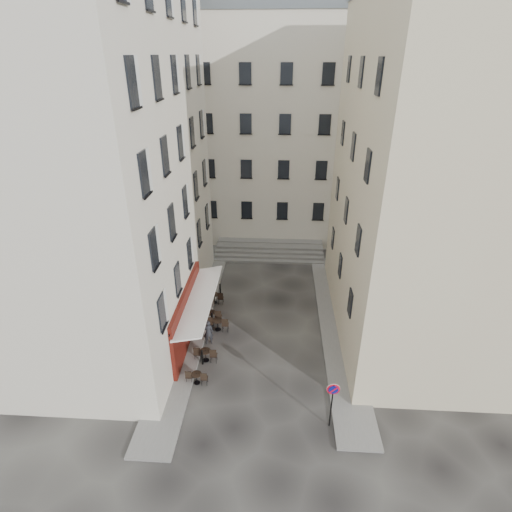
# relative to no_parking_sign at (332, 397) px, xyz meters

# --- Properties ---
(ground) EXTENTS (90.00, 90.00, 0.00)m
(ground) POSITION_rel_no_parking_sign_xyz_m (-3.30, 4.69, -1.80)
(ground) COLOR black
(ground) RESTS_ON ground
(sidewalk_left) EXTENTS (2.00, 22.00, 0.12)m
(sidewalk_left) POSITION_rel_no_parking_sign_xyz_m (-7.80, 8.69, -1.74)
(sidewalk_left) COLOR slate
(sidewalk_left) RESTS_ON ground
(sidewalk_right) EXTENTS (2.00, 18.00, 0.12)m
(sidewalk_right) POSITION_rel_no_parking_sign_xyz_m (1.20, 7.69, -1.74)
(sidewalk_right) COLOR slate
(sidewalk_right) RESTS_ON ground
(building_left) EXTENTS (12.20, 16.20, 20.60)m
(building_left) POSITION_rel_no_parking_sign_xyz_m (-13.80, 7.69, 8.51)
(building_left) COLOR beige
(building_left) RESTS_ON ground
(building_right) EXTENTS (12.20, 14.20, 18.60)m
(building_right) POSITION_rel_no_parking_sign_xyz_m (7.20, 8.19, 7.51)
(building_right) COLOR beige
(building_right) RESTS_ON ground
(building_back) EXTENTS (18.20, 10.20, 18.60)m
(building_back) POSITION_rel_no_parking_sign_xyz_m (-4.30, 23.69, 7.51)
(building_back) COLOR beige
(building_back) RESTS_ON ground
(cafe_storefront) EXTENTS (1.74, 7.30, 3.50)m
(cafe_storefront) POSITION_rel_no_parking_sign_xyz_m (-7.62, 5.69, 0.08)
(cafe_storefront) COLOR #430E09
(cafe_storefront) RESTS_ON ground
(stone_steps) EXTENTS (9.00, 3.15, 0.80)m
(stone_steps) POSITION_rel_no_parking_sign_xyz_m (-3.30, 17.27, -1.40)
(stone_steps) COLOR #5D5C58
(stone_steps) RESTS_ON ground
(bollard_near) EXTENTS (0.12, 0.12, 0.98)m
(bollard_near) POSITION_rel_no_parking_sign_xyz_m (-6.55, 3.69, -1.27)
(bollard_near) COLOR black
(bollard_near) RESTS_ON ground
(bollard_mid) EXTENTS (0.12, 0.12, 0.98)m
(bollard_mid) POSITION_rel_no_parking_sign_xyz_m (-6.55, 7.19, -1.27)
(bollard_mid) COLOR black
(bollard_mid) RESTS_ON ground
(bollard_far) EXTENTS (0.12, 0.12, 0.98)m
(bollard_far) POSITION_rel_no_parking_sign_xyz_m (-6.55, 10.69, -1.27)
(bollard_far) COLOR black
(bollard_far) RESTS_ON ground
(no_parking_sign) EXTENTS (0.58, 0.10, 2.54)m
(no_parking_sign) POSITION_rel_no_parking_sign_xyz_m (0.00, 0.00, 0.00)
(no_parking_sign) COLOR black
(no_parking_sign) RESTS_ON ground
(bistro_table_a) EXTENTS (1.15, 0.54, 0.81)m
(bistro_table_a) POSITION_rel_no_parking_sign_xyz_m (-6.57, 2.27, -1.38)
(bistro_table_a) COLOR black
(bistro_table_a) RESTS_ON ground
(bistro_table_b) EXTENTS (1.29, 0.60, 0.90)m
(bistro_table_b) POSITION_rel_no_parking_sign_xyz_m (-6.41, 3.98, -1.33)
(bistro_table_b) COLOR black
(bistro_table_b) RESTS_ON ground
(bistro_table_c) EXTENTS (1.35, 0.63, 0.95)m
(bistro_table_c) POSITION_rel_no_parking_sign_xyz_m (-6.14, 6.77, -1.31)
(bistro_table_c) COLOR black
(bistro_table_c) RESTS_ON ground
(bistro_table_d) EXTENTS (1.35, 0.63, 0.95)m
(bistro_table_d) POSITION_rel_no_parking_sign_xyz_m (-6.69, 7.57, -1.31)
(bistro_table_d) COLOR black
(bistro_table_d) RESTS_ON ground
(bistro_table_e) EXTENTS (1.27, 0.59, 0.89)m
(bistro_table_e) POSITION_rel_no_parking_sign_xyz_m (-6.82, 9.75, -1.34)
(bistro_table_e) COLOR black
(bistro_table_e) RESTS_ON ground
(pedestrian) EXTENTS (0.66, 0.52, 1.60)m
(pedestrian) POSITION_rel_no_parking_sign_xyz_m (-6.50, 5.48, -1.00)
(pedestrian) COLOR black
(pedestrian) RESTS_ON ground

